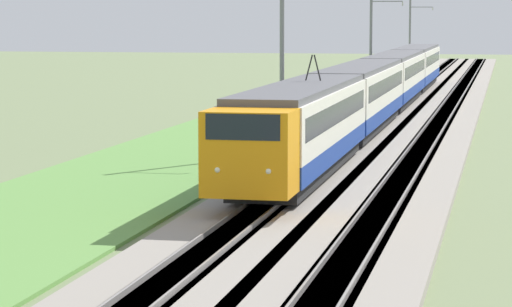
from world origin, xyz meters
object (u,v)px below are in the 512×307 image
at_px(catenary_mast_far, 372,44).
at_px(catenary_mast_distant, 410,37).
at_px(passenger_train, 381,83).
at_px(catenary_mast_mid, 283,58).

height_order(catenary_mast_far, catenary_mast_distant, catenary_mast_far).
bearing_deg(catenary_mast_distant, passenger_train, -177.41).
height_order(catenary_mast_mid, catenary_mast_distant, catenary_mast_mid).
relative_size(passenger_train, catenary_mast_mid, 9.01).
distance_m(passenger_train, catenary_mast_mid, 21.01).
relative_size(catenary_mast_mid, catenary_mast_far, 1.04).
distance_m(catenary_mast_far, catenary_mast_distant, 37.40).
bearing_deg(catenary_mast_mid, catenary_mast_far, -0.00).
bearing_deg(passenger_train, catenary_mast_far, -171.65).
xyz_separation_m(catenary_mast_far, catenary_mast_distant, (37.40, -0.00, -0.09)).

